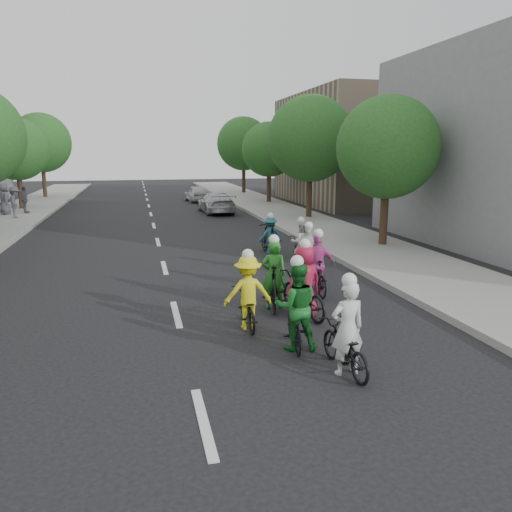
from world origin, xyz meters
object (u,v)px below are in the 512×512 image
object	(u,v)px
cyclist_5	(273,282)
follow_car_trail	(197,193)
cyclist_4	(303,289)
cyclist_7	(270,237)
cyclist_2	(248,299)
spectator_0	(15,202)
cyclist_6	(300,247)
follow_car_lead	(216,203)
cyclist_1	(296,313)
cyclist_8	(308,257)
spectator_2	(4,199)
cyclist_3	(317,271)
cyclist_0	(345,341)
spectator_1	(25,199)

from	to	relation	value
cyclist_5	follow_car_trail	xyz separation A→B (m)	(1.37, 27.46, -0.02)
cyclist_4	cyclist_7	size ratio (longest dim) A/B	1.05
cyclist_2	spectator_0	size ratio (longest dim) A/B	1.01
cyclist_6	follow_car_trail	bearing A→B (deg)	-81.53
follow_car_lead	spectator_0	distance (m)	11.59
cyclist_1	follow_car_lead	bearing A→B (deg)	-85.84
cyclist_6	cyclist_8	xyz separation A→B (m)	(-0.35, -1.77, 0.01)
cyclist_8	spectator_0	world-z (taller)	spectator_0
follow_car_lead	cyclist_1	bearing A→B (deg)	82.10
cyclist_7	spectator_2	bearing A→B (deg)	-53.54
cyclist_1	cyclist_3	size ratio (longest dim) A/B	1.04
spectator_0	follow_car_trail	bearing A→B (deg)	-62.88
cyclist_4	spectator_2	bearing A→B (deg)	-72.62
cyclist_5	cyclist_6	distance (m)	5.27
cyclist_0	cyclist_2	bearing A→B (deg)	-69.89
cyclist_7	follow_car_trail	xyz separation A→B (m)	(-0.27, 21.01, -0.00)
cyclist_7	spectator_0	world-z (taller)	spectator_0
cyclist_8	follow_car_lead	distance (m)	16.84
cyclist_0	cyclist_8	size ratio (longest dim) A/B	1.06
cyclist_8	follow_car_trail	world-z (taller)	cyclist_8
cyclist_2	cyclist_7	distance (m)	8.11
spectator_0	cyclist_3	bearing A→B (deg)	-157.95
cyclist_3	cyclist_5	size ratio (longest dim) A/B	0.93
follow_car_lead	spectator_2	xyz separation A→B (m)	(-12.49, 0.85, 0.43)
cyclist_5	cyclist_7	xyz separation A→B (m)	(1.65, 6.45, -0.02)
spectator_0	spectator_2	world-z (taller)	spectator_2
cyclist_5	spectator_2	world-z (taller)	spectator_2
cyclist_4	spectator_2	xyz separation A→B (m)	(-11.34, 21.44, 0.43)
cyclist_4	cyclist_6	bearing A→B (deg)	-118.17
cyclist_8	spectator_1	bearing A→B (deg)	-54.72
cyclist_4	cyclist_8	xyz separation A→B (m)	(1.41, 3.75, -0.06)
cyclist_8	follow_car_lead	world-z (taller)	cyclist_8
cyclist_8	follow_car_trail	bearing A→B (deg)	-86.24
cyclist_5	cyclist_8	size ratio (longest dim) A/B	1.14
cyclist_3	spectator_2	distance (m)	23.29
cyclist_6	cyclist_7	world-z (taller)	cyclist_6
cyclist_8	spectator_2	size ratio (longest dim) A/B	0.92
cyclist_8	spectator_1	size ratio (longest dim) A/B	1.03
cyclist_0	spectator_2	size ratio (longest dim) A/B	0.98
cyclist_6	follow_car_lead	xyz separation A→B (m)	(-0.61, 15.07, 0.08)
cyclist_8	cyclist_0	bearing A→B (deg)	78.62
cyclist_1	spectator_0	xyz separation A→B (m)	(-9.62, 21.54, 0.31)
cyclist_1	spectator_2	size ratio (longest dim) A/B	1.01
cyclist_8	spectator_0	distance (m)	19.85
cyclist_5	spectator_1	distance (m)	23.30
cyclist_7	spectator_0	distance (m)	16.98
cyclist_0	cyclist_6	world-z (taller)	cyclist_0
spectator_2	cyclist_6	bearing A→B (deg)	-164.05
spectator_1	cyclist_2	bearing A→B (deg)	-158.10
cyclist_6	follow_car_trail	size ratio (longest dim) A/B	0.47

